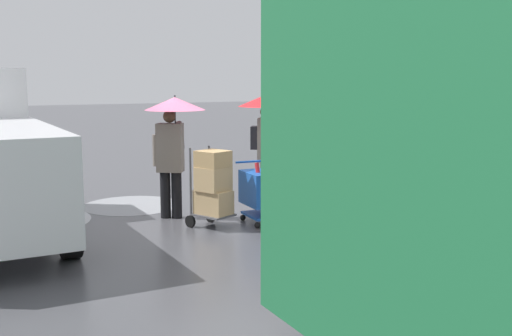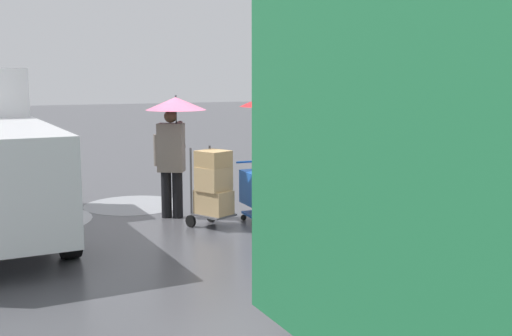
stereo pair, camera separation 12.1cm
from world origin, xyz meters
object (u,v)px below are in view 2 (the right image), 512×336
(street_lamp, at_px, (462,83))
(pedestrian_black_side, at_px, (316,135))
(pedestrian_pink_side, at_px, (266,123))
(pedestrian_far_side, at_px, (174,128))
(pedestrian_white_side, at_px, (358,132))
(hand_dolly_boxes, at_px, (213,185))
(shopping_cart_vendor, at_px, (262,190))

(street_lamp, bearing_deg, pedestrian_black_side, -24.24)
(pedestrian_pink_side, height_order, pedestrian_far_side, same)
(pedestrian_black_side, xyz_separation_m, pedestrian_white_side, (-0.93, -0.27, 0.00))
(street_lamp, bearing_deg, hand_dolly_boxes, -34.57)
(pedestrian_pink_side, distance_m, pedestrian_black_side, 2.74)
(pedestrian_pink_side, distance_m, street_lamp, 3.97)
(pedestrian_black_side, bearing_deg, pedestrian_far_side, -55.18)
(pedestrian_pink_side, bearing_deg, pedestrian_far_side, 13.51)
(shopping_cart_vendor, distance_m, hand_dolly_boxes, 0.86)
(hand_dolly_boxes, height_order, pedestrian_far_side, pedestrian_far_side)
(pedestrian_black_side, height_order, street_lamp, street_lamp)
(pedestrian_pink_side, relative_size, pedestrian_black_side, 1.00)
(street_lamp, bearing_deg, pedestrian_far_side, -41.50)
(pedestrian_white_side, xyz_separation_m, street_lamp, (-1.04, 1.16, 0.79))
(pedestrian_black_side, relative_size, street_lamp, 0.56)
(pedestrian_far_side, distance_m, street_lamp, 4.75)
(pedestrian_white_side, bearing_deg, pedestrian_black_side, 16.23)
(shopping_cart_vendor, relative_size, pedestrian_black_side, 0.49)
(pedestrian_pink_side, xyz_separation_m, pedestrian_white_side, (-0.48, 2.43, 0.01))
(pedestrian_white_side, bearing_deg, street_lamp, 131.94)
(shopping_cart_vendor, bearing_deg, pedestrian_black_side, 105.36)
(shopping_cart_vendor, height_order, street_lamp, street_lamp)
(shopping_cart_vendor, height_order, pedestrian_black_side, pedestrian_black_side)
(shopping_cart_vendor, bearing_deg, hand_dolly_boxes, -4.24)
(shopping_cart_vendor, bearing_deg, pedestrian_far_side, -39.61)
(pedestrian_black_side, xyz_separation_m, pedestrian_far_side, (1.54, -2.22, 0.00))
(hand_dolly_boxes, height_order, street_lamp, street_lamp)
(pedestrian_far_side, bearing_deg, pedestrian_white_side, 141.74)
(pedestrian_white_side, distance_m, pedestrian_far_side, 3.15)
(shopping_cart_vendor, xyz_separation_m, hand_dolly_boxes, (0.84, -0.06, 0.14))
(pedestrian_white_side, xyz_separation_m, pedestrian_far_side, (2.47, -1.95, 0.00))
(pedestrian_far_side, xyz_separation_m, street_lamp, (-3.51, 3.10, 0.79))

